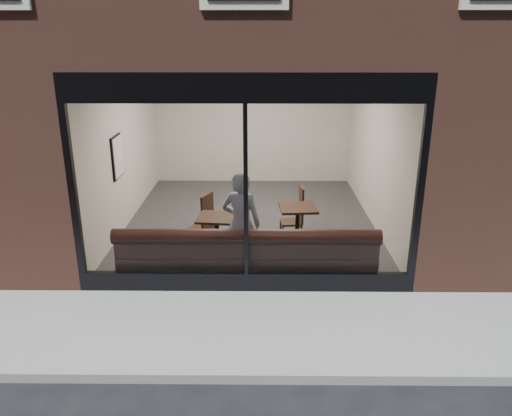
{
  "coord_description": "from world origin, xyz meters",
  "views": [
    {
      "loc": [
        0.21,
        -4.66,
        3.66
      ],
      "look_at": [
        0.14,
        2.4,
        1.2
      ],
      "focal_mm": 35.0,
      "sensor_mm": 36.0,
      "label": 1
    }
  ],
  "objects_px": {
    "person": "(241,224)",
    "cafe_chair_right": "(291,222)",
    "cafe_chair_left": "(199,229)",
    "cafe_table_left": "(216,218)",
    "cafe_table_right": "(298,208)",
    "banquette": "(247,265)"
  },
  "relations": [
    {
      "from": "cafe_table_left",
      "to": "cafe_chair_left",
      "type": "relative_size",
      "value": 1.49
    },
    {
      "from": "banquette",
      "to": "person",
      "type": "distance_m",
      "value": 0.66
    },
    {
      "from": "cafe_chair_left",
      "to": "cafe_table_left",
      "type": "bearing_deg",
      "value": 142.01
    },
    {
      "from": "cafe_table_right",
      "to": "cafe_chair_right",
      "type": "relative_size",
      "value": 1.65
    },
    {
      "from": "banquette",
      "to": "cafe_chair_right",
      "type": "height_order",
      "value": "banquette"
    },
    {
      "from": "person",
      "to": "cafe_chair_left",
      "type": "height_order",
      "value": "person"
    },
    {
      "from": "cafe_chair_right",
      "to": "cafe_chair_left",
      "type": "bearing_deg",
      "value": 8.95
    },
    {
      "from": "cafe_table_left",
      "to": "cafe_chair_left",
      "type": "bearing_deg",
      "value": 119.34
    },
    {
      "from": "banquette",
      "to": "cafe_table_left",
      "type": "distance_m",
      "value": 1.08
    },
    {
      "from": "cafe_table_left",
      "to": "person",
      "type": "bearing_deg",
      "value": -52.78
    },
    {
      "from": "banquette",
      "to": "person",
      "type": "bearing_deg",
      "value": 115.29
    },
    {
      "from": "cafe_chair_right",
      "to": "banquette",
      "type": "bearing_deg",
      "value": 62.97
    },
    {
      "from": "person",
      "to": "cafe_chair_right",
      "type": "bearing_deg",
      "value": -104.62
    },
    {
      "from": "person",
      "to": "cafe_chair_left",
      "type": "relative_size",
      "value": 4.09
    },
    {
      "from": "cafe_table_left",
      "to": "cafe_chair_right",
      "type": "xyz_separation_m",
      "value": [
        1.33,
        1.11,
        -0.5
      ]
    },
    {
      "from": "person",
      "to": "cafe_chair_right",
      "type": "height_order",
      "value": "person"
    },
    {
      "from": "person",
      "to": "cafe_chair_right",
      "type": "xyz_separation_m",
      "value": [
        0.89,
        1.69,
        -0.61
      ]
    },
    {
      "from": "person",
      "to": "cafe_table_left",
      "type": "bearing_deg",
      "value": -39.49
    },
    {
      "from": "cafe_table_left",
      "to": "cafe_table_right",
      "type": "bearing_deg",
      "value": 20.09
    },
    {
      "from": "cafe_table_right",
      "to": "cafe_chair_left",
      "type": "height_order",
      "value": "cafe_table_right"
    },
    {
      "from": "banquette",
      "to": "cafe_table_left",
      "type": "relative_size",
      "value": 6.46
    },
    {
      "from": "banquette",
      "to": "cafe_chair_left",
      "type": "height_order",
      "value": "banquette"
    }
  ]
}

